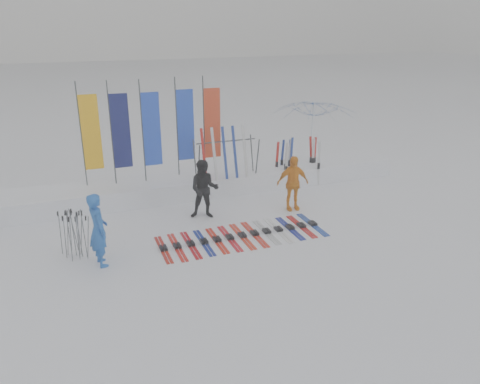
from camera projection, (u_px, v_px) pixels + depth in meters
name	position (u px, v px, depth m)	size (l,w,h in m)	color
ground	(255.00, 251.00, 11.77)	(120.00, 120.00, 0.00)	white
snow_bank	(203.00, 183.00, 15.69)	(14.00, 1.60, 0.60)	white
person_blue	(98.00, 230.00, 10.83)	(0.65, 0.43, 1.79)	blue
person_black	(204.00, 189.00, 13.47)	(0.84, 0.66, 1.74)	black
person_yellow	(293.00, 183.00, 14.06)	(0.99, 0.41, 1.69)	orange
tent_canopy	(313.00, 136.00, 17.34)	(3.03, 3.09, 2.78)	white
ski_row	(242.00, 235.00, 12.52)	(4.45, 1.70, 0.07)	#AE1C0D
pole_cluster	(75.00, 234.00, 11.28)	(0.71, 0.68, 1.25)	#595B60
feather_flags	(153.00, 129.00, 14.69)	(4.42, 0.27, 3.20)	#383A3F
ski_rack	(226.00, 153.00, 15.20)	(2.04, 0.80, 1.23)	#383A3F
upright_skis	(296.00, 161.00, 16.46)	(1.59, 0.93, 1.64)	silver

